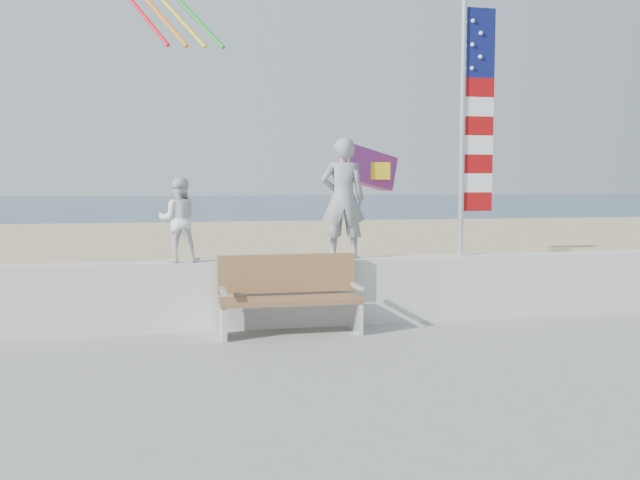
# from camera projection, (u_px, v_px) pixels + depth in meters

# --- Properties ---
(ground) EXTENTS (220.00, 220.00, 0.00)m
(ground) POSITION_uv_depth(u_px,v_px,m) (336.00, 380.00, 7.22)
(ground) COLOR #2D445A
(ground) RESTS_ON ground
(sand) EXTENTS (90.00, 40.00, 0.08)m
(sand) POSITION_uv_depth(u_px,v_px,m) (250.00, 270.00, 16.00)
(sand) COLOR tan
(sand) RESTS_ON ground
(seawall) EXTENTS (30.00, 0.35, 0.90)m
(seawall) POSITION_uv_depth(u_px,v_px,m) (302.00, 292.00, 9.12)
(seawall) COLOR silver
(seawall) RESTS_ON boardwalk
(adult) EXTENTS (0.65, 0.49, 1.62)m
(adult) POSITION_uv_depth(u_px,v_px,m) (343.00, 199.00, 9.13)
(adult) COLOR gray
(adult) RESTS_ON seawall
(child) EXTENTS (0.56, 0.46, 1.09)m
(child) POSITION_uv_depth(u_px,v_px,m) (179.00, 220.00, 8.71)
(child) COLOR white
(child) RESTS_ON seawall
(bench) EXTENTS (1.80, 0.57, 1.00)m
(bench) POSITION_uv_depth(u_px,v_px,m) (290.00, 294.00, 8.62)
(bench) COLOR #8E613E
(bench) RESTS_ON boardwalk
(flag) EXTENTS (0.50, 0.08, 3.50)m
(flag) POSITION_uv_depth(u_px,v_px,m) (471.00, 119.00, 9.41)
(flag) COLOR silver
(flag) RESTS_ON seawall
(parafoil_kite) EXTENTS (1.12, 0.71, 0.75)m
(parafoil_kite) POSITION_uv_depth(u_px,v_px,m) (369.00, 168.00, 11.06)
(parafoil_kite) COLOR red
(parafoil_kite) RESTS_ON ground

